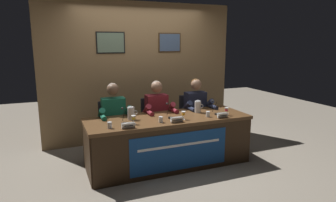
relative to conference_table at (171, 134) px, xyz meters
name	(u,v)px	position (x,y,z in m)	size (l,w,h in m)	color
ground_plane	(168,163)	(0.00, 0.11, -0.50)	(12.00, 12.00, 0.00)	gray
wall_back_panelled	(141,72)	(0.00, 1.48, 0.80)	(3.69, 0.14, 2.60)	#937047
conference_table	(171,134)	(0.00, 0.00, 0.00)	(2.49, 0.89, 0.75)	brown
chair_left	(113,130)	(-0.73, 0.73, -0.05)	(0.44, 0.44, 0.92)	black
panelist_left	(115,116)	(-0.73, 0.53, 0.23)	(0.51, 0.48, 1.25)	black
nameplate_left	(128,125)	(-0.71, -0.25, 0.29)	(0.18, 0.06, 0.08)	white
juice_glass_left	(133,118)	(-0.59, -0.07, 0.33)	(0.06, 0.06, 0.12)	white
water_cup_left	(110,125)	(-0.94, -0.14, 0.28)	(0.06, 0.06, 0.08)	silver
microphone_left	(124,118)	(-0.71, 0.01, 0.32)	(0.06, 0.17, 0.22)	black
chair_center	(154,125)	(0.00, 0.73, -0.05)	(0.44, 0.44, 0.92)	black
panelist_center	(158,112)	(0.00, 0.53, 0.23)	(0.51, 0.48, 1.25)	black
nameplate_center	(177,120)	(0.01, -0.22, 0.29)	(0.19, 0.06, 0.08)	white
juice_glass_center	(183,114)	(0.16, -0.11, 0.33)	(0.06, 0.06, 0.12)	white
water_cup_center	(161,120)	(-0.21, -0.13, 0.28)	(0.06, 0.06, 0.08)	silver
microphone_center	(169,113)	(0.00, 0.07, 0.32)	(0.06, 0.17, 0.22)	black
chair_right	(192,121)	(0.73, 0.73, -0.05)	(0.44, 0.44, 0.92)	black
panelist_right	(197,109)	(0.73, 0.53, 0.23)	(0.51, 0.48, 1.25)	black
nameplate_right	(223,115)	(0.75, -0.25, 0.29)	(0.17, 0.06, 0.08)	white
juice_glass_right	(226,110)	(0.88, -0.14, 0.33)	(0.06, 0.06, 0.12)	white
water_cup_right	(208,114)	(0.57, -0.11, 0.28)	(0.06, 0.06, 0.08)	silver
microphone_right	(215,109)	(0.76, 0.00, 0.32)	(0.06, 0.17, 0.22)	black
water_pitcher_left_side	(131,113)	(-0.56, 0.18, 0.34)	(0.15, 0.10, 0.21)	silver
water_pitcher_right_side	(198,107)	(0.56, 0.20, 0.34)	(0.15, 0.10, 0.21)	silver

